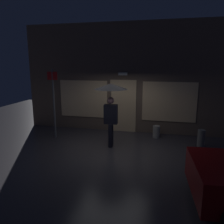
% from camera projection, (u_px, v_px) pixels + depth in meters
% --- Properties ---
extents(ground_plane, '(18.00, 18.00, 0.00)m').
position_uv_depth(ground_plane, '(111.00, 149.00, 7.57)').
color(ground_plane, '#38353A').
extents(building_facade, '(8.61, 0.48, 4.50)m').
position_uv_depth(building_facade, '(124.00, 79.00, 9.34)').
color(building_facade, brown).
rests_on(building_facade, ground).
extents(person_with_umbrella, '(1.12, 1.12, 2.20)m').
position_uv_depth(person_with_umbrella, '(111.00, 98.00, 7.53)').
color(person_with_umbrella, black).
rests_on(person_with_umbrella, ground).
extents(street_sign_post, '(0.40, 0.07, 2.66)m').
position_uv_depth(street_sign_post, '(54.00, 100.00, 8.51)').
color(street_sign_post, '#595B60').
rests_on(street_sign_post, ground).
extents(sidewalk_bollard, '(0.28, 0.28, 0.47)m').
position_uv_depth(sidewalk_bollard, '(156.00, 132.00, 8.78)').
color(sidewalk_bollard, '#9E998E').
rests_on(sidewalk_bollard, ground).
extents(sidewalk_bollard_2, '(0.25, 0.25, 0.61)m').
position_uv_depth(sidewalk_bollard_2, '(201.00, 138.00, 7.77)').
color(sidewalk_bollard_2, slate).
rests_on(sidewalk_bollard_2, ground).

